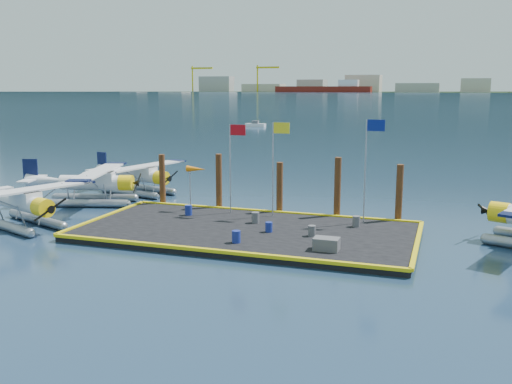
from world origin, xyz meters
TOP-DOWN VIEW (x-y plane):
  - ground at (0.00, 0.00)m, footprint 4000.00×4000.00m
  - dock at (0.00, 0.00)m, footprint 20.00×10.00m
  - dock_bumpers at (0.00, 0.00)m, footprint 20.25×10.25m
  - seaplane_a at (-14.07, -2.81)m, footprint 8.80×9.33m
  - seaplane_b at (-14.06, 4.95)m, footprint 9.06×9.75m
  - seaplane_c at (-12.82, 9.73)m, footprint 8.50×9.18m
  - drum_0 at (-4.92, 2.27)m, footprint 0.48×0.48m
  - drum_1 at (4.15, -0.39)m, footprint 0.44×0.44m
  - drum_2 at (1.53, -0.32)m, footprint 0.42×0.42m
  - drum_3 at (0.53, -3.13)m, footprint 0.48×0.48m
  - drum_4 at (6.22, 2.65)m, footprint 0.47×0.47m
  - drum_5 at (0.04, 1.60)m, footprint 0.49×0.49m
  - crate at (5.54, -2.97)m, footprint 1.33×0.89m
  - flagpole_red at (-2.29, 3.80)m, footprint 1.14×0.08m
  - flagpole_yellow at (0.70, 3.80)m, footprint 1.14×0.08m
  - flagpole_blue at (6.70, 3.80)m, footprint 1.14×0.08m
  - windsock at (-5.03, 3.80)m, footprint 1.40×0.44m
  - piling_0 at (-8.50, 5.40)m, footprint 0.44×0.44m
  - piling_1 at (-4.00, 5.40)m, footprint 0.44×0.44m
  - piling_2 at (0.50, 5.40)m, footprint 0.44×0.44m
  - piling_3 at (4.50, 5.40)m, footprint 0.44×0.44m
  - piling_4 at (8.50, 5.40)m, footprint 0.44×0.44m

SIDE VIEW (x-z plane):
  - ground at x=0.00m, z-range 0.00..0.00m
  - dock at x=0.00m, z-range 0.00..0.40m
  - dock_bumpers at x=0.00m, z-range 0.40..0.58m
  - drum_2 at x=1.53m, z-range 0.40..1.00m
  - drum_1 at x=4.15m, z-range 0.40..1.02m
  - crate at x=5.54m, z-range 0.40..1.07m
  - drum_4 at x=6.22m, z-range 0.40..1.07m
  - drum_0 at x=-4.92m, z-range 0.40..1.07m
  - drum_3 at x=0.53m, z-range 0.40..1.08m
  - drum_5 at x=0.04m, z-range 0.40..1.08m
  - seaplane_c at x=-12.82m, z-range -0.21..3.05m
  - seaplane_a at x=-14.07m, z-range -0.22..3.15m
  - seaplane_b at x=-14.06m, z-range -0.22..3.25m
  - piling_2 at x=0.50m, z-range 0.00..3.80m
  - piling_0 at x=-8.50m, z-range 0.00..4.00m
  - piling_4 at x=8.50m, z-range 0.00..4.00m
  - piling_1 at x=-4.00m, z-range 0.00..4.20m
  - piling_3 at x=4.50m, z-range 0.00..4.30m
  - windsock at x=-5.03m, z-range 1.67..4.79m
  - flagpole_red at x=-2.29m, z-range 1.40..7.40m
  - flagpole_yellow at x=0.70m, z-range 1.41..7.61m
  - flagpole_blue at x=6.70m, z-range 1.44..7.94m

